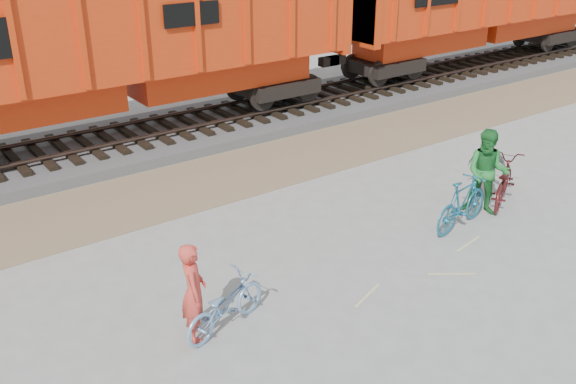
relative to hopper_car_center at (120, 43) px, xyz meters
The scene contains 11 objects.
ground 9.58m from the hopper_car_center, 81.69° to the right, with size 120.00×120.00×0.00m, color #9E9E99.
gravel_strip 4.79m from the hopper_car_center, 69.40° to the right, with size 120.00×3.00×0.02m, color #897055.
ballast_bed 3.14m from the hopper_car_center, ahead, with size 120.00×4.00×0.30m, color slate.
track 2.85m from the hopper_car_center, ahead, with size 120.00×2.60×0.24m.
hopper_car_center is the anchor object (origin of this frame).
bicycle_blue 9.75m from the hopper_car_center, 103.88° to the right, with size 0.61×1.75×0.92m, color #7AA6D4.
bicycle_teal 10.04m from the hopper_car_center, 67.29° to the right, with size 0.54×1.91×1.15m, color #1A627E.
bicycle_maroon 10.60m from the hopper_car_center, 57.35° to the right, with size 0.71×2.05×1.07m, color #4C1416.
person_solo 9.69m from the hopper_car_center, 106.97° to the right, with size 0.62×0.41×1.70m, color #D53E33.
person_man 10.19m from the hopper_car_center, 61.55° to the right, with size 0.96×0.75×1.98m, color #20712D.
person_woman 10.16m from the hopper_car_center, 56.59° to the right, with size 0.94×0.39×1.60m, color slate.
Camera 1 is at (-7.90, -7.88, 6.46)m, focal length 40.00 mm.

